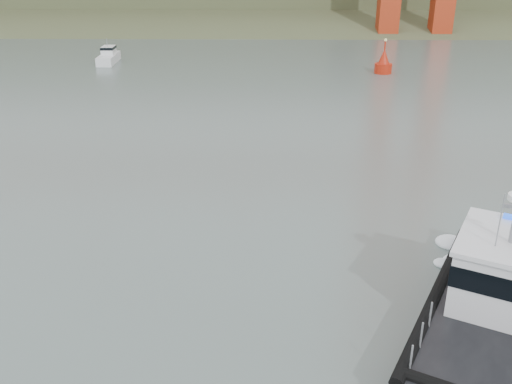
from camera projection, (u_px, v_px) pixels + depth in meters
patrol_boat at (499, 298)px, 20.26m from camera, size 9.05×12.16×5.60m
motorboat at (109, 56)px, 66.98m from camera, size 1.90×5.34×2.92m
nav_buoy at (383, 64)px, 61.41m from camera, size 1.87×1.87×3.89m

